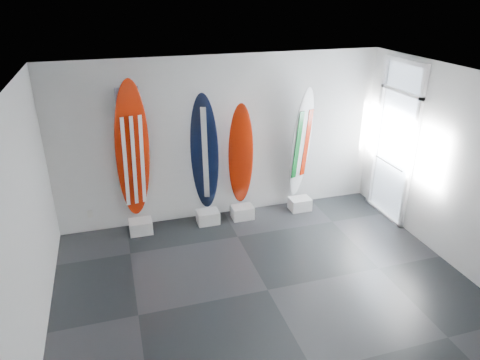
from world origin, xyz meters
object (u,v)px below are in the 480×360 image
object	(u,v)px
surfboard_usa	(133,152)
surfboard_navy	(205,154)
surfboard_italy	(301,144)
surfboard_swiss	(241,155)

from	to	relation	value
surfboard_usa	surfboard_navy	size ratio (longest dim) A/B	1.16
surfboard_navy	surfboard_italy	distance (m)	1.85
surfboard_navy	surfboard_swiss	distance (m)	0.68
surfboard_usa	surfboard_swiss	xyz separation A→B (m)	(1.89, 0.00, -0.27)
surfboard_navy	surfboard_swiss	world-z (taller)	surfboard_navy
surfboard_navy	surfboard_swiss	size ratio (longest dim) A/B	1.10
surfboard_usa	surfboard_italy	distance (m)	3.08
surfboard_navy	surfboard_italy	xyz separation A→B (m)	(1.85, 0.00, -0.01)
surfboard_usa	surfboard_navy	world-z (taller)	surfboard_usa
surfboard_usa	surfboard_italy	xyz separation A→B (m)	(3.08, 0.00, -0.17)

